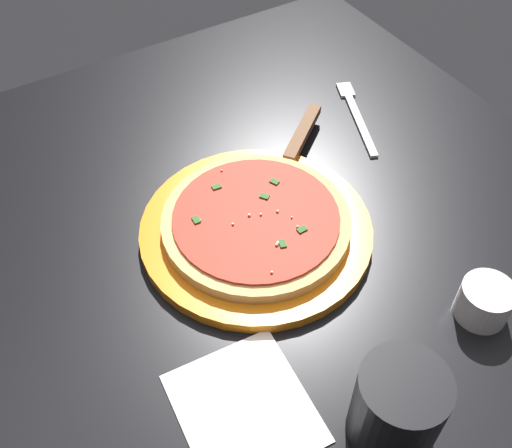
# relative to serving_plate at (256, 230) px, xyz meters

# --- Properties ---
(restaurant_table) EXTENTS (1.03, 0.89, 0.77)m
(restaurant_table) POSITION_rel_serving_plate_xyz_m (-0.03, -0.03, -0.14)
(restaurant_table) COLOR black
(restaurant_table) RESTS_ON ground_plane
(serving_plate) EXTENTS (0.30, 0.30, 0.02)m
(serving_plate) POSITION_rel_serving_plate_xyz_m (0.00, 0.00, 0.00)
(serving_plate) COLOR orange
(serving_plate) RESTS_ON restaurant_table
(pizza) EXTENTS (0.24, 0.24, 0.02)m
(pizza) POSITION_rel_serving_plate_xyz_m (0.00, -0.00, 0.02)
(pizza) COLOR #DBB26B
(pizza) RESTS_ON serving_plate
(pizza_server) EXTENTS (0.17, 0.20, 0.01)m
(pizza_server) POSITION_rel_serving_plate_xyz_m (0.09, -0.12, 0.01)
(pizza_server) COLOR silver
(pizza_server) RESTS_ON serving_plate
(cup_tall_drink) EXTENTS (0.09, 0.09, 0.10)m
(cup_tall_drink) POSITION_rel_serving_plate_xyz_m (-0.30, 0.02, 0.04)
(cup_tall_drink) COLOR black
(cup_tall_drink) RESTS_ON restaurant_table
(cup_small_sauce) EXTENTS (0.06, 0.06, 0.05)m
(cup_small_sauce) POSITION_rel_serving_plate_xyz_m (-0.24, -0.16, 0.02)
(cup_small_sauce) COLOR silver
(cup_small_sauce) RESTS_ON restaurant_table
(napkin_folded_right) EXTENTS (0.16, 0.14, 0.00)m
(napkin_folded_right) POSITION_rel_serving_plate_xyz_m (-0.20, 0.14, -0.01)
(napkin_folded_right) COLOR white
(napkin_folded_right) RESTS_ON restaurant_table
(fork) EXTENTS (0.18, 0.09, 0.00)m
(fork) POSITION_rel_serving_plate_xyz_m (0.13, -0.27, -0.01)
(fork) COLOR silver
(fork) RESTS_ON restaurant_table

